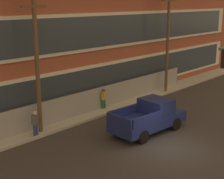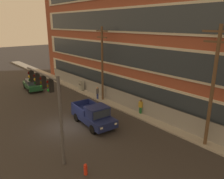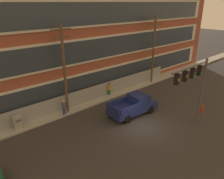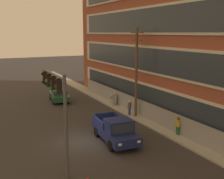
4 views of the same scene
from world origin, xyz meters
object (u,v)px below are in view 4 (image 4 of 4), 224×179
Objects in this scene: electrical_cabinet at (113,100)px; pedestrian_near_cabinet at (130,107)px; traffic_signal_mast at (56,96)px; utility_pole_near_corner at (136,70)px; sedan_dark_green at (59,95)px; pedestrian_by_fence at (178,125)px; pickup_truck_navy at (116,131)px.

pedestrian_near_cabinet reaches higher than electrical_cabinet.
traffic_signal_mast is 0.69× the size of utility_pole_near_corner.
utility_pole_near_corner is (-6.68, 9.79, 0.24)m from traffic_signal_mast.
sedan_dark_green is at bearing -153.96° from utility_pole_near_corner.
pedestrian_by_fence is (16.18, 5.33, 0.17)m from sedan_dark_green.
pedestrian_near_cabinet is 1.00× the size of pedestrian_by_fence.
electrical_cabinet is (-5.02, 0.02, -4.10)m from utility_pole_near_corner.
sedan_dark_green is 2.77× the size of pedestrian_near_cabinet.
utility_pole_near_corner reaches higher than pickup_truck_navy.
utility_pole_near_corner is 6.48m from electrical_cabinet.
pedestrian_by_fence is at bearing 3.53° from utility_pole_near_corner.
pedestrian_near_cabinet is (-0.61, -0.35, -3.87)m from utility_pole_near_corner.
sedan_dark_green is 0.53× the size of utility_pole_near_corner.
utility_pole_near_corner reaches higher than pedestrian_by_fence.
pickup_truck_navy reaches higher than pedestrian_near_cabinet.
sedan_dark_green is 10.59m from pedestrian_near_cabinet.
pedestrian_by_fence is at bearing 1.82° from electrical_cabinet.
pedestrian_near_cabinet is at bearing 25.78° from sedan_dark_green.
pickup_truck_navy is 3.17× the size of pedestrian_near_cabinet.
traffic_signal_mast is 3.65× the size of pedestrian_near_cabinet.
pickup_truck_navy is (-1.82, 5.05, -3.65)m from traffic_signal_mast.
electrical_cabinet is 11.06m from pedestrian_by_fence.
pedestrian_near_cabinet is at bearing -149.99° from utility_pole_near_corner.
pickup_truck_navy reaches higher than electrical_cabinet.
pedestrian_near_cabinet is at bearing 127.72° from traffic_signal_mast.
pedestrian_by_fence is (6.03, 0.37, -3.87)m from utility_pole_near_corner.
sedan_dark_green is 12.00m from utility_pole_near_corner.
utility_pole_near_corner reaches higher than sedan_dark_green.
utility_pole_near_corner is (10.15, 4.96, 4.04)m from sedan_dark_green.
electrical_cabinet is 4.43m from pedestrian_near_cabinet.
sedan_dark_green is (-16.83, 4.83, -3.80)m from traffic_signal_mast.
traffic_signal_mast reaches higher than pedestrian_by_fence.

